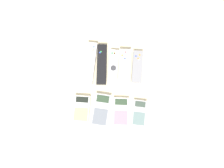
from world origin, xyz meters
TOP-DOWN VIEW (x-y plane):
  - ground_plane at (0.00, 0.00)m, footprint 3.00×3.00m
  - remote_0 at (-0.12, 0.13)m, footprint 0.05×0.21m
  - remote_1 at (-0.06, 0.13)m, footprint 0.06×0.21m
  - remote_2 at (-0.00, 0.13)m, footprint 0.04×0.16m
  - remote_3 at (0.06, 0.13)m, footprint 0.06×0.16m
  - remote_4 at (0.12, 0.13)m, footprint 0.05×0.17m
  - calculator_0 at (-0.14, -0.10)m, footprint 0.08×0.13m
  - calculator_1 at (-0.04, -0.10)m, footprint 0.08×0.16m
  - calculator_2 at (0.05, -0.10)m, footprint 0.08×0.14m
  - calculator_3 at (0.14, -0.10)m, footprint 0.07×0.12m

SIDE VIEW (x-z plane):
  - ground_plane at x=0.00m, z-range 0.00..0.00m
  - calculator_2 at x=0.05m, z-range 0.00..0.02m
  - calculator_3 at x=0.14m, z-range 0.00..0.02m
  - calculator_1 at x=-0.04m, z-range 0.00..0.02m
  - calculator_0 at x=-0.14m, z-range 0.00..0.02m
  - remote_2 at x=0.00m, z-range 0.00..0.02m
  - remote_1 at x=-0.06m, z-range 0.00..0.02m
  - remote_4 at x=0.12m, z-range 0.00..0.02m
  - remote_0 at x=-0.12m, z-range 0.00..0.03m
  - remote_3 at x=0.06m, z-range 0.00..0.03m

